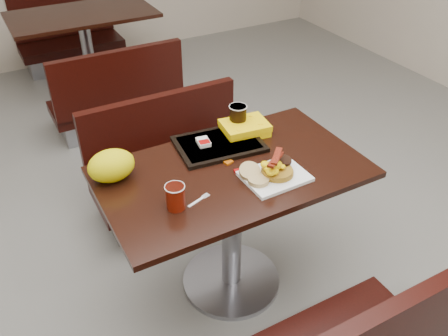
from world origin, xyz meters
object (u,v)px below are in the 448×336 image
bench_near_n (175,163)px  pancake_stack (277,171)px  knife (294,169)px  clamshell (245,128)px  paper_bag (111,166)px  tray (219,144)px  table_near (232,231)px  bench_far_s (113,87)px  coffee_cup_far (238,117)px  table_far (88,55)px  coffee_cup_near (175,197)px  platter (275,176)px  fork (196,202)px  bench_far_n (69,33)px  hashbrown_sleeve_left (203,142)px

bench_near_n → pancake_stack: pancake_stack is taller
knife → clamshell: size_ratio=0.78×
bench_near_n → paper_bag: size_ratio=4.83×
tray → clamshell: size_ratio=1.80×
table_near → pancake_stack: 0.45m
bench_far_s → knife: knife is taller
bench_near_n → clamshell: clamshell is taller
knife → coffee_cup_far: bearing=-173.8°
table_far → coffee_cup_far: coffee_cup_far is taller
coffee_cup_near → pancake_stack: bearing=-2.4°
platter → tray: size_ratio=0.68×
table_near → coffee_cup_near: size_ratio=11.11×
tray → clamshell: (0.17, 0.04, 0.02)m
table_far → clamshell: 2.40m
table_far → platter: 2.78m
pancake_stack → tray: size_ratio=0.35×
platter → tray: bearing=103.7°
bench_near_n → table_far: (0.00, 1.90, 0.02)m
knife → paper_bag: 0.81m
bench_near_n → bench_far_s: 1.20m
pancake_stack → clamshell: 0.39m
clamshell → fork: bearing=-133.6°
fork → paper_bag: paper_bag is taller
bench_far_n → paper_bag: paper_bag is taller
coffee_cup_far → paper_bag: bearing=-171.5°
table_far → knife: (0.24, -2.73, 0.38)m
bench_far_n → table_far: bearing=-90.0°
table_far → coffee_cup_near: 2.78m
table_far → bench_far_n: 0.70m
pancake_stack → coffee_cup_near: bearing=177.6°
bench_far_s → paper_bag: (-0.50, -1.71, 0.46)m
fork → clamshell: size_ratio=0.51×
coffee_cup_near → paper_bag: (-0.16, 0.31, 0.02)m
platter → hashbrown_sleeve_left: hashbrown_sleeve_left is taller
fork → coffee_cup_far: (0.44, 0.42, 0.08)m
coffee_cup_near → clamshell: (0.54, 0.37, -0.02)m
pancake_stack → clamshell: bearing=80.7°
table_near → knife: 0.47m
paper_bag → table_near: bearing=-20.8°
tray → paper_bag: paper_bag is taller
coffee_cup_far → paper_bag: (-0.69, -0.10, -0.01)m
table_near → hashbrown_sleeve_left: 0.47m
bench_near_n → tray: bearing=-85.4°
bench_far_s → tray: (0.04, -1.70, 0.40)m
platter → fork: size_ratio=2.39×
bench_far_n → pancake_stack: pancake_stack is taller
bench_far_n → coffee_cup_far: bearing=-86.3°
bench_far_s → pancake_stack: size_ratio=6.94×
hashbrown_sleeve_left → bench_far_s: bearing=97.6°
fork → bench_far_s: bearing=64.7°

